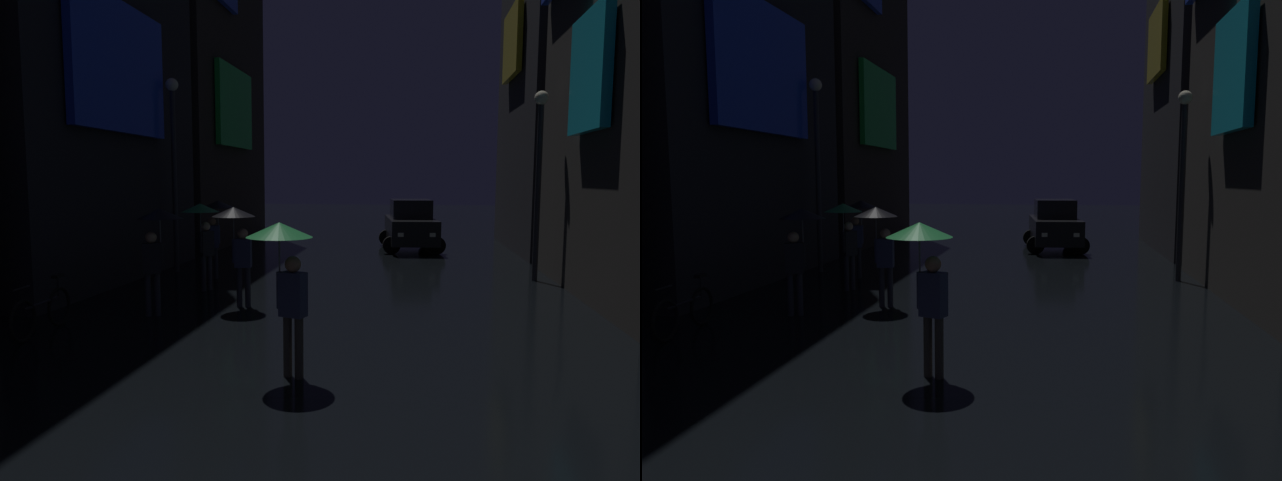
# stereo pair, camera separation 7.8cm
# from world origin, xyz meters

# --- Properties ---
(building_left_far) EXTENTS (4.25, 8.70, 15.24)m
(building_left_far) POSITION_xyz_m (-7.49, 22.34, 7.62)
(building_left_far) COLOR #2D2826
(building_left_far) RESTS_ON ground
(pedestrian_foreground_left_black) EXTENTS (0.90, 0.90, 2.12)m
(pedestrian_foreground_left_black) POSITION_xyz_m (-3.18, 9.59, 1.67)
(pedestrian_foreground_left_black) COLOR #2D2D38
(pedestrian_foreground_left_black) RESTS_ON ground
(pedestrian_foreground_right_black) EXTENTS (0.90, 0.90, 2.12)m
(pedestrian_foreground_right_black) POSITION_xyz_m (-3.48, 13.85, 1.67)
(pedestrian_foreground_right_black) COLOR #2D2D38
(pedestrian_foreground_right_black) RESTS_ON ground
(pedestrian_near_crossing_green) EXTENTS (0.90, 0.90, 2.12)m
(pedestrian_near_crossing_green) POSITION_xyz_m (-3.19, 12.04, 1.67)
(pedestrian_near_crossing_green) COLOR #2D2D38
(pedestrian_near_crossing_green) RESTS_ON ground
(pedestrian_midstreet_left_green) EXTENTS (0.90, 0.90, 2.12)m
(pedestrian_midstreet_left_green) POSITION_xyz_m (0.07, 6.51, 1.67)
(pedestrian_midstreet_left_green) COLOR #38332D
(pedestrian_midstreet_left_green) RESTS_ON ground
(pedestrian_midstreet_centre_black) EXTENTS (0.90, 0.90, 2.12)m
(pedestrian_midstreet_centre_black) POSITION_xyz_m (-1.85, 10.51, 1.67)
(pedestrian_midstreet_centre_black) COLOR #2D2D38
(pedestrian_midstreet_centre_black) RESTS_ON ground
(bicycle_parked_at_storefront) EXTENTS (0.20, 1.82, 0.96)m
(bicycle_parked_at_storefront) POSITION_xyz_m (-4.60, 7.99, 0.39)
(bicycle_parked_at_storefront) COLOR black
(bicycle_parked_at_storefront) RESTS_ON ground
(car_distant) EXTENTS (2.56, 4.29, 1.92)m
(car_distant) POSITION_xyz_m (1.70, 21.13, 0.93)
(car_distant) COLOR black
(car_distant) RESTS_ON ground
(streetlamp_left_far) EXTENTS (0.36, 0.36, 5.53)m
(streetlamp_left_far) POSITION_xyz_m (-5.00, 14.68, 3.45)
(streetlamp_left_far) COLOR #2D2D33
(streetlamp_left_far) RESTS_ON ground
(streetlamp_right_far) EXTENTS (0.36, 0.36, 4.96)m
(streetlamp_right_far) POSITION_xyz_m (5.00, 14.81, 3.14)
(streetlamp_right_far) COLOR #2D2D33
(streetlamp_right_far) RESTS_ON ground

